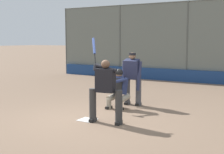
{
  "coord_description": "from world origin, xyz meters",
  "views": [
    {
      "loc": [
        -4.59,
        6.61,
        2.11
      ],
      "look_at": [
        -0.17,
        -1.0,
        1.05
      ],
      "focal_mm": 50.0,
      "sensor_mm": 36.0,
      "label": 1
    }
  ],
  "objects_px": {
    "catcher_behind_plate": "(118,88)",
    "spare_bat_near_backstop": "(100,84)",
    "umpire_home": "(132,77)",
    "batter_at_plate": "(105,89)"
  },
  "relations": [
    {
      "from": "spare_bat_near_backstop",
      "to": "batter_at_plate",
      "type": "bearing_deg",
      "value": 44.56
    },
    {
      "from": "batter_at_plate",
      "to": "catcher_behind_plate",
      "type": "xyz_separation_m",
      "value": [
        0.53,
        -1.59,
        -0.24
      ]
    },
    {
      "from": "batter_at_plate",
      "to": "umpire_home",
      "type": "height_order",
      "value": "batter_at_plate"
    },
    {
      "from": "catcher_behind_plate",
      "to": "spare_bat_near_backstop",
      "type": "height_order",
      "value": "catcher_behind_plate"
    },
    {
      "from": "batter_at_plate",
      "to": "catcher_behind_plate",
      "type": "bearing_deg",
      "value": -79.12
    },
    {
      "from": "umpire_home",
      "to": "spare_bat_near_backstop",
      "type": "relative_size",
      "value": 1.89
    },
    {
      "from": "umpire_home",
      "to": "spare_bat_near_backstop",
      "type": "distance_m",
      "value": 4.89
    },
    {
      "from": "batter_at_plate",
      "to": "umpire_home",
      "type": "relative_size",
      "value": 1.27
    },
    {
      "from": "umpire_home",
      "to": "catcher_behind_plate",
      "type": "bearing_deg",
      "value": 75.61
    },
    {
      "from": "batter_at_plate",
      "to": "catcher_behind_plate",
      "type": "relative_size",
      "value": 1.76
    }
  ]
}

